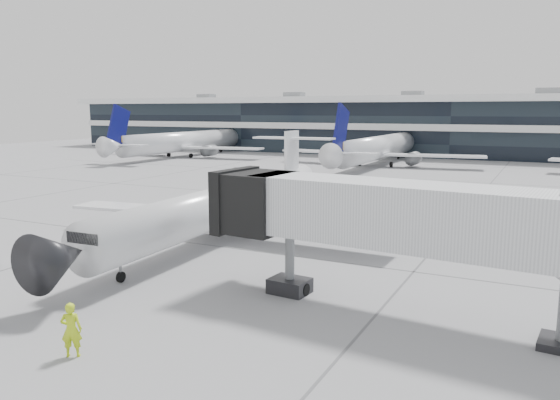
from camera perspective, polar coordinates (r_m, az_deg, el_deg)
The scene contains 9 objects.
ground at distance 33.84m, azimuth -3.03°, elevation -5.31°, with size 220.00×220.00×0.00m, color gray.
terminal at distance 111.70m, azimuth 18.27°, elevation 7.08°, with size 170.00×22.00×10.00m, color black.
bg_jet_left at distance 103.83m, azimuth -9.77°, elevation 4.51°, with size 32.00×40.00×9.60m, color white, non-canonical shape.
bg_jet_center at distance 87.31m, azimuth 10.29°, elevation 3.60°, with size 32.00×40.00×9.60m, color white, non-canonical shape.
regional_jet at distance 36.50m, azimuth -6.08°, elevation -0.52°, with size 23.72×29.57×6.83m.
jet_bridge at distance 22.63m, azimuth 15.56°, elevation -1.97°, with size 18.20×5.08×5.84m.
ramp_worker at distance 20.91m, azimuth -20.98°, elevation -12.54°, with size 0.72×0.47×1.98m, color #C0E217.
traffic_cone at distance 49.44m, azimuth -3.40°, elevation -0.34°, with size 0.36×0.36×0.50m.
far_tug at distance 66.62m, azimuth -4.35°, elevation 2.58°, with size 2.38×2.89×1.59m.
Camera 1 is at (16.15, -28.47, 8.58)m, focal length 35.00 mm.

